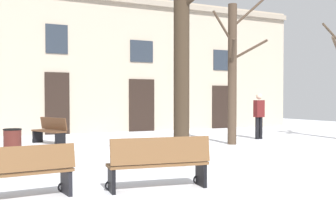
# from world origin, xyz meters

# --- Properties ---
(ground_plane) EXTENTS (33.66, 33.66, 0.00)m
(ground_plane) POSITION_xyz_m (0.00, 0.00, 0.00)
(ground_plane) COLOR white
(building_facade) EXTENTS (21.04, 0.60, 6.27)m
(building_facade) POSITION_xyz_m (0.01, 8.23, 3.19)
(building_facade) COLOR tan
(building_facade) RESTS_ON ground
(tree_right_of_center) EXTENTS (2.44, 2.73, 5.27)m
(tree_right_of_center) POSITION_xyz_m (-1.32, -1.72, 2.77)
(tree_right_of_center) COLOR #382B1E
(tree_right_of_center) RESTS_ON ground
(tree_center) EXTENTS (1.97, 0.87, 5.01)m
(tree_center) POSITION_xyz_m (2.30, 1.38, 2.44)
(tree_center) COLOR #423326
(tree_center) RESTS_ON ground
(litter_bin) EXTENTS (0.46, 0.46, 0.78)m
(litter_bin) POSITION_xyz_m (-4.69, 0.92, 0.39)
(litter_bin) COLOR #4C1E19
(litter_bin) RESTS_ON ground
(bench_far_corner) EXTENTS (1.69, 0.64, 0.84)m
(bench_far_corner) POSITION_xyz_m (-5.13, -3.60, 0.43)
(bench_far_corner) COLOR brown
(bench_far_corner) RESTS_ON ground
(bench_near_lamp) EXTENTS (0.95, 1.59, 0.89)m
(bench_near_lamp) POSITION_xyz_m (-3.12, 4.25, 0.45)
(bench_near_lamp) COLOR #51331E
(bench_near_lamp) RESTS_ON ground
(bench_near_center_tree) EXTENTS (1.76, 0.67, 0.90)m
(bench_near_center_tree) POSITION_xyz_m (-2.93, -3.86, 0.46)
(bench_near_center_tree) COLOR brown
(bench_near_center_tree) RESTS_ON ground
(person_strolling) EXTENTS (0.39, 0.24, 1.73)m
(person_strolling) POSITION_xyz_m (4.28, 2.45, 0.96)
(person_strolling) COLOR black
(person_strolling) RESTS_ON ground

